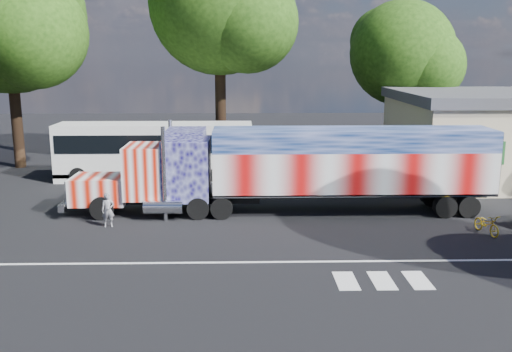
{
  "coord_description": "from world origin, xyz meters",
  "views": [
    {
      "loc": [
        -0.61,
        -22.44,
        7.36
      ],
      "look_at": [
        0.0,
        3.0,
        1.9
      ],
      "focal_mm": 40.0,
      "sensor_mm": 36.0,
      "label": 1
    }
  ],
  "objects_px": {
    "bicycle": "(487,224)",
    "tree_nw_a": "(10,17)",
    "woman": "(108,210)",
    "coach_bus": "(155,150)",
    "tree_n_mid": "(222,5)",
    "semi_truck": "(299,167)",
    "tree_ne_a": "(404,54)"
  },
  "relations": [
    {
      "from": "bicycle",
      "to": "tree_ne_a",
      "type": "bearing_deg",
      "value": 73.63
    },
    {
      "from": "tree_nw_a",
      "to": "tree_ne_a",
      "type": "bearing_deg",
      "value": 7.86
    },
    {
      "from": "semi_truck",
      "to": "woman",
      "type": "xyz_separation_m",
      "value": [
        -8.51,
        -2.16,
        -1.44
      ]
    },
    {
      "from": "semi_truck",
      "to": "tree_n_mid",
      "type": "bearing_deg",
      "value": 108.96
    },
    {
      "from": "woman",
      "to": "tree_ne_a",
      "type": "height_order",
      "value": "tree_ne_a"
    },
    {
      "from": "coach_bus",
      "to": "bicycle",
      "type": "relative_size",
      "value": 7.08
    },
    {
      "from": "semi_truck",
      "to": "bicycle",
      "type": "distance_m",
      "value": 8.49
    },
    {
      "from": "tree_ne_a",
      "to": "tree_n_mid",
      "type": "bearing_deg",
      "value": -164.76
    },
    {
      "from": "semi_truck",
      "to": "tree_nw_a",
      "type": "height_order",
      "value": "tree_nw_a"
    },
    {
      "from": "woman",
      "to": "coach_bus",
      "type": "bearing_deg",
      "value": 72.9
    },
    {
      "from": "semi_truck",
      "to": "woman",
      "type": "bearing_deg",
      "value": -165.73
    },
    {
      "from": "semi_truck",
      "to": "coach_bus",
      "type": "xyz_separation_m",
      "value": [
        -7.87,
        7.49,
        -0.46
      ]
    },
    {
      "from": "semi_truck",
      "to": "tree_ne_a",
      "type": "height_order",
      "value": "tree_ne_a"
    },
    {
      "from": "coach_bus",
      "to": "woman",
      "type": "bearing_deg",
      "value": -93.81
    },
    {
      "from": "tree_nw_a",
      "to": "tree_ne_a",
      "type": "xyz_separation_m",
      "value": [
        26.11,
        3.6,
        -2.25
      ]
    },
    {
      "from": "coach_bus",
      "to": "woman",
      "type": "relative_size",
      "value": 7.69
    },
    {
      "from": "bicycle",
      "to": "tree_nw_a",
      "type": "distance_m",
      "value": 30.33
    },
    {
      "from": "semi_truck",
      "to": "tree_nw_a",
      "type": "distance_m",
      "value": 21.95
    },
    {
      "from": "coach_bus",
      "to": "tree_ne_a",
      "type": "distance_m",
      "value": 19.16
    },
    {
      "from": "tree_nw_a",
      "to": "tree_n_mid",
      "type": "xyz_separation_m",
      "value": [
        13.32,
        0.12,
        0.79
      ]
    },
    {
      "from": "woman",
      "to": "tree_ne_a",
      "type": "relative_size",
      "value": 0.13
    },
    {
      "from": "woman",
      "to": "tree_n_mid",
      "type": "height_order",
      "value": "tree_n_mid"
    },
    {
      "from": "tree_nw_a",
      "to": "semi_truck",
      "type": "bearing_deg",
      "value": -33.33
    },
    {
      "from": "bicycle",
      "to": "tree_ne_a",
      "type": "relative_size",
      "value": 0.15
    },
    {
      "from": "bicycle",
      "to": "tree_n_mid",
      "type": "distance_m",
      "value": 21.36
    },
    {
      "from": "semi_truck",
      "to": "coach_bus",
      "type": "height_order",
      "value": "semi_truck"
    },
    {
      "from": "semi_truck",
      "to": "woman",
      "type": "distance_m",
      "value": 8.9
    },
    {
      "from": "semi_truck",
      "to": "coach_bus",
      "type": "relative_size",
      "value": 1.73
    },
    {
      "from": "bicycle",
      "to": "tree_ne_a",
      "type": "distance_m",
      "value": 19.82
    },
    {
      "from": "tree_n_mid",
      "to": "tree_ne_a",
      "type": "relative_size",
      "value": 1.34
    },
    {
      "from": "tree_nw_a",
      "to": "coach_bus",
      "type": "bearing_deg",
      "value": -22.32
    },
    {
      "from": "tree_nw_a",
      "to": "tree_n_mid",
      "type": "height_order",
      "value": "tree_n_mid"
    }
  ]
}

